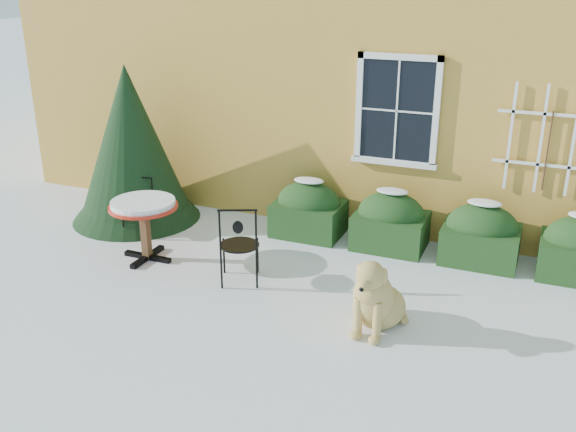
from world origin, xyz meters
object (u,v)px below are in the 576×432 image
at_px(evergreen_shrub, 132,159).
at_px(patio_chair_far, 139,207).
at_px(patio_chair_near, 239,244).
at_px(bistro_table, 144,210).
at_px(dog, 375,299).

bearing_deg(evergreen_shrub, patio_chair_far, -50.54).
height_order(evergreen_shrub, patio_chair_near, evergreen_shrub).
relative_size(bistro_table, patio_chair_far, 1.08).
relative_size(patio_chair_near, dog, 1.03).
xyz_separation_m(evergreen_shrub, patio_chair_near, (2.65, -1.45, -0.47)).
bearing_deg(patio_chair_near, dog, 142.39).
bearing_deg(dog, patio_chair_far, 166.71).
bearing_deg(bistro_table, patio_chair_near, -4.91).
height_order(bistro_table, dog, dog).
distance_m(evergreen_shrub, patio_chair_near, 3.06).
bearing_deg(bistro_table, evergreen_shrub, 129.80).
relative_size(evergreen_shrub, patio_chair_near, 2.31).
height_order(patio_chair_near, patio_chair_far, patio_chair_near).
bearing_deg(evergreen_shrub, dog, -22.67).
distance_m(bistro_table, patio_chair_near, 1.57).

